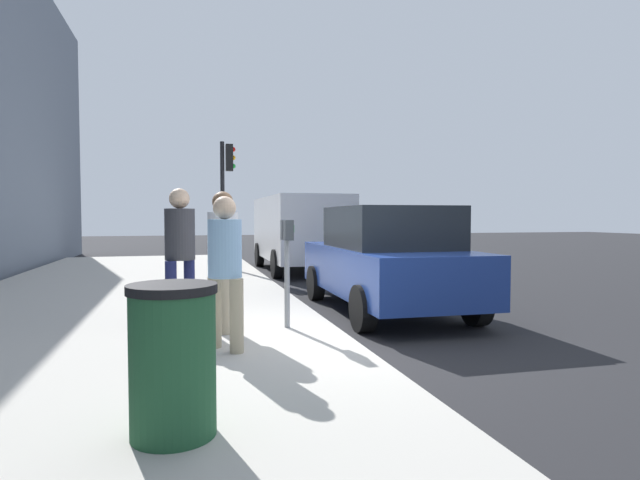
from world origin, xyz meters
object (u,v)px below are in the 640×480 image
at_px(parking_meter, 287,250).
at_px(pedestrian_at_meter, 223,249).
at_px(pedestrian_bystander, 225,261).
at_px(parking_officer, 180,243).
at_px(parked_van_far, 299,229).
at_px(parked_sedan_near, 386,259).
at_px(traffic_signal, 226,183).
at_px(trash_bin, 173,360).

xyz_separation_m(parking_meter, pedestrian_at_meter, (0.02, 0.82, 0.03)).
height_order(parking_meter, pedestrian_bystander, pedestrian_bystander).
relative_size(pedestrian_at_meter, parking_officer, 0.97).
height_order(parking_meter, parked_van_far, parked_van_far).
xyz_separation_m(parking_meter, parking_officer, (0.59, 1.35, 0.08)).
distance_m(parking_meter, parked_sedan_near, 2.49).
distance_m(parking_officer, parked_van_far, 8.41).
distance_m(pedestrian_at_meter, traffic_signal, 8.59).
bearing_deg(pedestrian_at_meter, parked_sedan_near, 26.91).
bearing_deg(traffic_signal, parked_van_far, -94.40).
bearing_deg(parked_sedan_near, parking_meter, 126.50).
bearing_deg(parked_van_far, pedestrian_at_meter, 161.26).
xyz_separation_m(pedestrian_bystander, trash_bin, (-2.15, 0.51, -0.46)).
height_order(pedestrian_at_meter, trash_bin, pedestrian_at_meter).
xyz_separation_m(parking_officer, traffic_signal, (7.87, -1.24, 1.33)).
height_order(pedestrian_at_meter, parked_sedan_near, pedestrian_at_meter).
relative_size(parking_officer, trash_bin, 1.81).
bearing_deg(pedestrian_bystander, parking_meter, 12.14).
bearing_deg(parked_van_far, parking_officer, 156.56).
height_order(pedestrian_bystander, traffic_signal, traffic_signal).
bearing_deg(pedestrian_bystander, parked_van_far, 37.20).
height_order(pedestrian_at_meter, traffic_signal, traffic_signal).
xyz_separation_m(pedestrian_at_meter, parked_sedan_near, (1.46, -2.81, -0.30)).
xyz_separation_m(pedestrian_bystander, parking_officer, (1.56, 0.48, 0.12)).
bearing_deg(parking_meter, parked_van_far, -13.48).
distance_m(pedestrian_bystander, traffic_signal, 9.57).
height_order(pedestrian_bystander, parking_officer, parking_officer).
distance_m(pedestrian_at_meter, parking_officer, 0.79).
height_order(parking_meter, parked_sedan_near, parked_sedan_near).
height_order(pedestrian_at_meter, pedestrian_bystander, pedestrian_at_meter).
bearing_deg(parked_sedan_near, trash_bin, 143.66).
bearing_deg(parking_meter, traffic_signal, 0.74).
relative_size(parking_meter, traffic_signal, 0.39).
bearing_deg(parking_officer, traffic_signal, 117.72).
bearing_deg(parking_officer, trash_bin, -53.75).
bearing_deg(parked_sedan_near, traffic_signal, 16.70).
distance_m(pedestrian_at_meter, parked_sedan_near, 3.18).
bearing_deg(trash_bin, pedestrian_at_meter, -10.14).
relative_size(parking_meter, pedestrian_at_meter, 0.80).
relative_size(pedestrian_bystander, parked_sedan_near, 0.38).
bearing_deg(trash_bin, parked_van_far, -16.45).
xyz_separation_m(parking_meter, trash_bin, (-3.11, 1.38, -0.51)).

